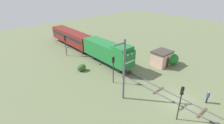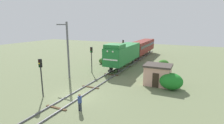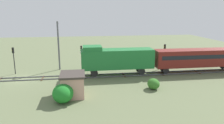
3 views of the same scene
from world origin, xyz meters
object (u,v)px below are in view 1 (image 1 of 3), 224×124
Objects in this scene: traffic_signal_far at (65,42)px; catenary_mast at (124,69)px; worker_near_track at (208,96)px; relay_hut at (162,58)px; passenger_car_leading at (71,36)px; traffic_signal_mid at (113,65)px; locomotive at (108,51)px; traffic_signal_near at (181,98)px.

catenary_mast reaches higher than traffic_signal_far.
relay_hut is at bearing 175.96° from worker_near_track.
passenger_car_leading is 23.06m from catenary_mast.
traffic_signal_mid is at bearing -100.34° from passenger_car_leading.
traffic_signal_mid reaches higher than traffic_signal_far.
passenger_car_leading is at bearing 90.00° from locomotive.
locomotive is 3.31× the size of relay_hut.
traffic_signal_near is 1.02× the size of traffic_signal_far.
traffic_signal_far is (-3.60, 9.26, 0.16)m from locomotive.
traffic_signal_near reaches higher than traffic_signal_mid.
locomotive is 6.82× the size of worker_near_track.
locomotive is 2.69× the size of traffic_signal_near.
passenger_car_leading reaches higher than relay_hut.
traffic_signal_near is at bearing -89.09° from traffic_signal_far.
locomotive reaches higher than traffic_signal_near.
traffic_signal_far is 1.21× the size of relay_hut.
locomotive is 13.34m from passenger_car_leading.
catenary_mast reaches higher than traffic_signal_mid.
catenary_mast is at bearing -102.72° from passenger_car_leading.
locomotive is 9.93m from traffic_signal_far.
traffic_signal_mid is (-0.20, 10.67, -0.00)m from traffic_signal_near.
catenary_mast is at bearing -113.63° from traffic_signal_mid.
traffic_signal_far is at bearing 90.91° from traffic_signal_near.
relay_hut is at bearing -6.06° from traffic_signal_mid.
traffic_signal_far is 0.51× the size of catenary_mast.
traffic_signal_far is at bearing 90.79° from traffic_signal_mid.
traffic_signal_far is 18.46m from catenary_mast.
traffic_signal_near is at bearing -88.93° from traffic_signal_mid.
relay_hut is at bearing -40.69° from locomotive.
locomotive is 1.41× the size of catenary_mast.
catenary_mast is (-7.46, 7.79, 3.38)m from worker_near_track.
passenger_car_leading reaches higher than worker_near_track.
traffic_signal_near is at bearing -138.36° from relay_hut.
traffic_signal_mid reaches higher than passenger_car_leading.
traffic_signal_far is at bearing -145.05° from worker_near_track.
passenger_car_leading is at bearing 110.76° from relay_hut.
worker_near_track is (2.40, -16.88, -1.78)m from locomotive.
catenary_mast reaches higher than worker_near_track.
traffic_signal_far reaches higher than relay_hut.
locomotive is 10.52m from catenary_mast.
traffic_signal_near is at bearing -74.86° from catenary_mast.
locomotive is at bearing 78.66° from traffic_signal_near.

